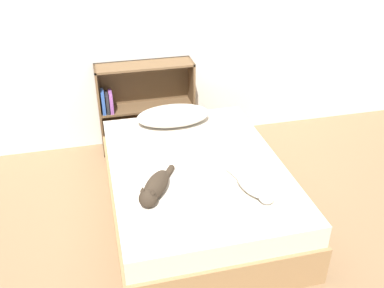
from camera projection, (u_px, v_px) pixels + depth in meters
ground_plane at (196, 213)px, 3.46m from camera, size 8.00×8.00×0.00m
wall_back at (161, 17)px, 3.94m from camera, size 8.00×0.06×2.50m
bed at (196, 190)px, 3.34m from camera, size 1.31×1.81×0.47m
pillow at (173, 116)px, 3.76m from camera, size 0.64×0.36×0.15m
cat_light at (255, 185)px, 2.89m from camera, size 0.25×0.49×0.14m
cat_dark at (155, 188)px, 2.86m from camera, size 0.32×0.45×0.15m
bookshelf at (143, 104)px, 4.20m from camera, size 0.92×0.26×0.87m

